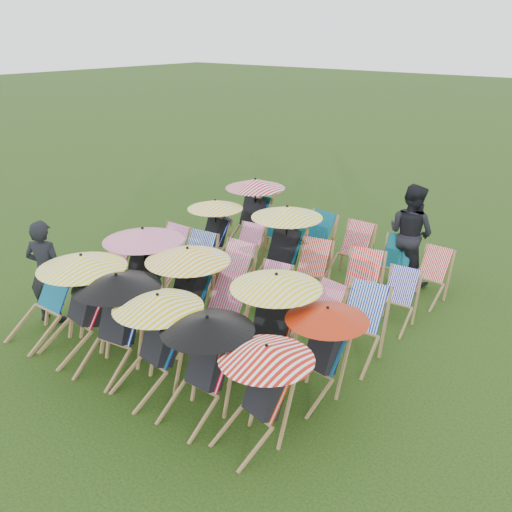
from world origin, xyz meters
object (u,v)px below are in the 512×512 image
Objects in this scene: deckchair_0 at (41,305)px; person_left at (46,272)px; deckchair_5 at (257,394)px; deckchair_29 at (428,277)px; person_rear at (410,234)px.

deckchair_0 is 0.61m from person_left.
deckchair_5 is at bearing 150.09° from person_left.
deckchair_0 reaches higher than deckchair_29.
deckchair_5 is at bearing -88.05° from deckchair_29.
deckchair_5 is 0.68× the size of person_rear.
person_rear is (3.63, 4.84, 0.08)m from person_left.
deckchair_5 reaches higher than deckchair_0.
deckchair_29 is 0.52× the size of person_left.
person_rear is (-0.60, 0.51, 0.47)m from deckchair_29.
deckchair_0 is at bearing -165.68° from deckchair_5.
deckchair_29 is 0.92m from person_rear.
person_left is 0.91× the size of person_rear.
deckchair_29 is (3.84, 4.69, -0.10)m from deckchair_0.
deckchair_0 is 3.87m from deckchair_5.
deckchair_5 is 1.43× the size of deckchair_29.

